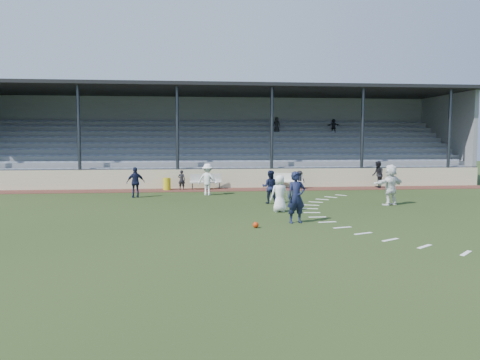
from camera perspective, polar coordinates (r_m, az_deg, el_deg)
The scene contains 19 objects.
ground at distance 18.42m, azimuth 0.81°, elevation -4.71°, with size 90.00×90.00×0.00m, color #243616.
cinder_track at distance 28.78m, azimuth -1.65°, elevation -1.18°, with size 34.00×2.00×0.02m, color #4E261F.
retaining_wall at distance 29.77m, azimuth -1.81°, elevation 0.17°, with size 34.00×0.18×1.20m, color beige.
bench_left at distance 29.06m, azimuth -4.17°, elevation 0.01°, with size 2.04×0.74×0.95m.
bench_right at distance 29.59m, azimuth 5.77°, elevation 0.09°, with size 2.00×1.22×0.95m.
trash_bin at distance 28.88m, azimuth -8.90°, elevation -0.46°, with size 0.46×0.46×0.73m, color gold.
football at distance 16.49m, azimuth 1.93°, elevation -5.49°, with size 0.21×0.21×0.21m, color #BF310B.
player_white_lead at distance 20.02m, azimuth 4.84°, elevation -1.65°, with size 0.78×0.50×1.59m, color white.
player_navy_lead at distance 17.43m, azimuth 6.87°, elevation -2.11°, with size 0.70×0.46×1.92m, color #141937.
player_navy_mid at distance 22.62m, azimuth 3.69°, elevation -0.85°, with size 0.78×0.61×1.61m, color #141937.
player_white_wing at distance 26.00m, azimuth -3.97°, elevation 0.06°, with size 1.13×0.65×1.75m, color white.
player_navy_wing at distance 25.48m, azimuth -12.61°, elevation -0.29°, with size 0.95×0.40×1.62m, color #141937.
player_white_back at distance 23.13m, azimuth 17.86°, elevation -0.55°, with size 1.79×0.57×1.93m, color white.
official at distance 30.96m, azimuth 16.46°, elevation 0.66°, with size 0.83×0.65×1.71m, color black.
sub_left_near at distance 28.84m, azimuth -7.13°, elevation 0.02°, with size 0.44×0.29×1.20m, color black.
sub_left_far at distance 28.69m, azimuth -3.87°, elevation -0.15°, with size 0.61×0.25×1.03m, color black.
sub_right at distance 29.53m, azimuth 7.27°, elevation 0.06°, with size 0.73×0.42×1.12m, color black.
grandstand at distance 34.38m, azimuth -2.38°, elevation 3.49°, with size 34.60×9.00×6.61m.
penalty_arc at distance 19.34m, azimuth 13.06°, elevation -4.35°, with size 3.89×14.63×0.01m.
Camera 1 is at (-2.14, -18.03, 3.11)m, focal length 35.00 mm.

